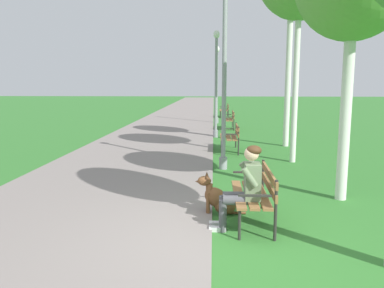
# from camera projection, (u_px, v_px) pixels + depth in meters

# --- Properties ---
(ground_plane) EXTENTS (120.00, 120.00, 0.00)m
(ground_plane) POSITION_uv_depth(u_px,v_px,m) (229.00, 246.00, 5.06)
(ground_plane) COLOR #33752D
(paved_path) EXTENTS (4.34, 60.00, 0.04)m
(paved_path) POSITION_uv_depth(u_px,v_px,m) (185.00, 112.00, 28.86)
(paved_path) COLOR gray
(paved_path) RESTS_ON ground
(park_bench_near) EXTENTS (0.55, 1.50, 0.85)m
(park_bench_near) POSITION_uv_depth(u_px,v_px,m) (257.00, 190.00, 5.84)
(park_bench_near) COLOR olive
(park_bench_near) RESTS_ON ground
(park_bench_mid) EXTENTS (0.55, 1.50, 0.85)m
(park_bench_mid) POSITION_uv_depth(u_px,v_px,m) (231.00, 135.00, 12.08)
(park_bench_mid) COLOR olive
(park_bench_mid) RESTS_ON ground
(park_bench_far) EXTENTS (0.55, 1.50, 0.85)m
(park_bench_far) POSITION_uv_depth(u_px,v_px,m) (229.00, 118.00, 17.98)
(park_bench_far) COLOR olive
(park_bench_far) RESTS_ON ground
(park_bench_furthest) EXTENTS (0.55, 1.50, 0.85)m
(park_bench_furthest) POSITION_uv_depth(u_px,v_px,m) (225.00, 109.00, 24.31)
(park_bench_furthest) COLOR olive
(park_bench_furthest) RESTS_ON ground
(person_seated_on_near_bench) EXTENTS (0.74, 0.49, 1.25)m
(person_seated_on_near_bench) POSITION_uv_depth(u_px,v_px,m) (245.00, 184.00, 5.53)
(person_seated_on_near_bench) COLOR #4C4C51
(person_seated_on_near_bench) RESTS_ON ground
(dog_brown) EXTENTS (0.83, 0.29, 0.71)m
(dog_brown) POSITION_uv_depth(u_px,v_px,m) (219.00, 199.00, 6.25)
(dog_brown) COLOR brown
(dog_brown) RESTS_ON ground
(lamp_post_near) EXTENTS (0.24, 0.24, 4.58)m
(lamp_post_near) POSITION_uv_depth(u_px,v_px,m) (224.00, 73.00, 9.25)
(lamp_post_near) COLOR gray
(lamp_post_near) RESTS_ON ground
(lamp_post_mid) EXTENTS (0.24, 0.24, 4.14)m
(lamp_post_mid) POSITION_uv_depth(u_px,v_px,m) (216.00, 83.00, 14.96)
(lamp_post_mid) COLOR gray
(lamp_post_mid) RESTS_ON ground
(lamp_post_far) EXTENTS (0.24, 0.24, 4.06)m
(lamp_post_far) POSITION_uv_depth(u_px,v_px,m) (217.00, 84.00, 20.44)
(lamp_post_far) COLOR gray
(lamp_post_far) RESTS_ON ground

